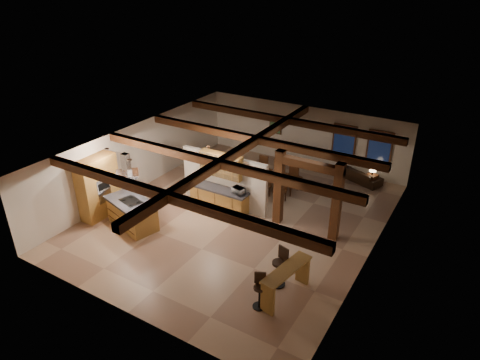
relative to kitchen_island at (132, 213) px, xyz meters
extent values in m
plane|color=tan|center=(3.07, 2.55, -0.53)|extent=(12.00, 12.00, 0.00)
plane|color=beige|center=(3.07, 8.55, 0.92)|extent=(10.00, 0.00, 10.00)
plane|color=beige|center=(3.07, -3.45, 0.92)|extent=(10.00, 0.00, 10.00)
plane|color=beige|center=(-1.93, 2.55, 0.92)|extent=(0.00, 12.00, 12.00)
plane|color=beige|center=(8.07, 2.55, 0.92)|extent=(0.00, 12.00, 12.00)
plane|color=#3A1F12|center=(3.07, 2.55, 2.37)|extent=(12.00, 12.00, 0.00)
cube|color=#3B1C0E|center=(3.07, -1.45, 2.23)|extent=(10.00, 0.25, 0.28)
cube|color=#3B1C0E|center=(3.07, 1.25, 2.23)|extent=(10.00, 0.25, 0.28)
cube|color=#3B1C0E|center=(3.07, 3.85, 2.23)|extent=(10.00, 0.25, 0.28)
cube|color=#3B1C0E|center=(3.07, 6.55, 2.23)|extent=(10.00, 0.25, 0.28)
cube|color=#3B1C0E|center=(3.07, 2.55, 2.23)|extent=(0.28, 12.00, 0.28)
cube|color=#3B1C0E|center=(4.47, 3.05, 0.92)|extent=(0.30, 0.30, 2.90)
cube|color=#3B1C0E|center=(6.67, 3.05, 0.92)|extent=(0.30, 0.30, 2.90)
cube|color=#3B1C0E|center=(5.57, 3.05, 2.07)|extent=(2.50, 0.28, 0.28)
cube|color=beige|center=(2.07, 3.05, 0.57)|extent=(3.80, 0.18, 2.20)
cube|color=#AF8238|center=(-1.60, -0.05, 0.67)|extent=(0.64, 1.60, 2.40)
cube|color=silver|center=(-1.30, -0.05, 0.62)|extent=(0.06, 0.62, 0.95)
cube|color=black|center=(-1.26, -0.05, 0.82)|extent=(0.01, 0.50, 0.28)
cube|color=#AF8238|center=(2.07, 2.66, -0.10)|extent=(2.40, 0.60, 0.86)
cube|color=black|center=(2.07, 2.66, 0.37)|extent=(2.50, 0.66, 0.08)
cube|color=#AF8238|center=(2.07, 2.87, 1.32)|extent=(1.80, 0.34, 0.95)
cube|color=silver|center=(2.07, 2.69, 1.32)|extent=(1.74, 0.02, 0.90)
pyramid|color=silver|center=(0.00, 0.00, 1.20)|extent=(1.10, 1.10, 0.45)
cube|color=silver|center=(0.00, 0.00, 2.01)|extent=(0.26, 0.22, 0.73)
cube|color=#3B1C0E|center=(5.07, 8.49, 0.97)|extent=(1.10, 0.05, 1.70)
cube|color=black|center=(5.07, 8.46, 0.97)|extent=(0.95, 0.02, 1.55)
cube|color=#3B1C0E|center=(6.67, 8.49, 0.97)|extent=(1.10, 0.05, 1.70)
cube|color=black|center=(6.67, 8.46, 0.97)|extent=(0.95, 0.02, 1.55)
cube|color=#3B1C0E|center=(1.57, 8.49, 1.17)|extent=(0.65, 0.04, 0.85)
cube|color=#295F37|center=(1.57, 8.46, 1.17)|extent=(0.55, 0.01, 0.75)
cylinder|color=silver|center=(0.47, -0.25, 2.34)|extent=(0.16, 0.16, 0.03)
cylinder|color=silver|center=(2.07, 2.05, 2.34)|extent=(0.16, 0.16, 0.03)
cylinder|color=silver|center=(-0.93, 0.05, 2.34)|extent=(0.16, 0.16, 0.03)
cube|color=#AF8238|center=(0.00, 0.00, -0.05)|extent=(2.17, 1.48, 0.95)
cube|color=black|center=(0.00, 0.00, 0.46)|extent=(2.33, 1.64, 0.09)
cube|color=black|center=(0.00, 0.00, 0.51)|extent=(0.94, 0.75, 0.02)
imported|color=#3C200F|center=(3.14, 5.20, -0.21)|extent=(2.06, 1.55, 0.64)
imported|color=black|center=(6.14, 8.05, -0.25)|extent=(2.06, 1.40, 0.56)
imported|color=#B2B2B7|center=(2.97, 2.66, 0.54)|extent=(0.52, 0.41, 0.26)
cube|color=#AF8238|center=(6.54, -0.58, 0.45)|extent=(0.80, 1.97, 0.06)
cube|color=#AF8238|center=(6.39, -1.43, -0.05)|extent=(0.44, 0.17, 0.96)
cube|color=#AF8238|center=(6.69, 0.27, -0.05)|extent=(0.44, 0.17, 0.96)
cube|color=#3B1C0E|center=(6.67, 7.83, -0.26)|extent=(0.54, 0.54, 0.54)
cylinder|color=black|center=(6.67, 7.83, 0.10)|extent=(0.06, 0.06, 0.17)
cone|color=#FFD499|center=(6.67, 7.83, 0.27)|extent=(0.30, 0.30, 0.19)
cylinder|color=black|center=(6.09, -1.36, 0.16)|extent=(0.34, 0.34, 0.07)
cube|color=black|center=(6.03, -1.21, 0.38)|extent=(0.31, 0.17, 0.38)
cylinder|color=black|center=(6.09, -1.36, -0.18)|extent=(0.06, 0.06, 0.67)
cylinder|color=black|center=(6.09, -1.36, -0.51)|extent=(0.38, 0.38, 0.03)
cylinder|color=black|center=(6.12, -0.22, 0.27)|extent=(0.40, 0.40, 0.08)
cube|color=black|center=(6.17, -0.04, 0.53)|extent=(0.38, 0.15, 0.45)
cylinder|color=black|center=(6.12, -0.22, -0.13)|extent=(0.07, 0.07, 0.78)
cylinder|color=black|center=(6.12, -0.22, -0.51)|extent=(0.45, 0.45, 0.03)
cube|color=#3B1C0E|center=(2.38, 4.47, -0.05)|extent=(0.45, 0.45, 0.06)
cube|color=#3B1C0E|center=(2.39, 4.70, 0.34)|extent=(0.45, 0.06, 0.79)
cylinder|color=#3B1C0E|center=(2.20, 4.30, -0.31)|extent=(0.05, 0.05, 0.44)
cylinder|color=#3B1C0E|center=(2.56, 4.29, -0.31)|extent=(0.05, 0.05, 0.44)
cylinder|color=#3B1C0E|center=(2.21, 4.66, -0.31)|extent=(0.05, 0.05, 0.44)
cylinder|color=#3B1C0E|center=(2.57, 4.65, -0.31)|extent=(0.05, 0.05, 0.44)
cube|color=#3B1C0E|center=(2.42, 5.95, -0.05)|extent=(0.45, 0.45, 0.06)
cube|color=#3B1C0E|center=(2.41, 5.73, 0.34)|extent=(0.45, 0.06, 0.79)
cylinder|color=#3B1C0E|center=(2.60, 6.13, -0.31)|extent=(0.05, 0.05, 0.44)
cylinder|color=#3B1C0E|center=(2.24, 6.14, -0.31)|extent=(0.05, 0.05, 0.44)
cylinder|color=#3B1C0E|center=(2.59, 5.77, -0.31)|extent=(0.05, 0.05, 0.44)
cylinder|color=#3B1C0E|center=(2.23, 5.78, -0.31)|extent=(0.05, 0.05, 0.44)
cube|color=#3B1C0E|center=(3.12, 4.46, -0.05)|extent=(0.45, 0.45, 0.06)
cube|color=#3B1C0E|center=(3.13, 4.68, 0.34)|extent=(0.45, 0.06, 0.79)
cylinder|color=#3B1C0E|center=(2.94, 4.28, -0.31)|extent=(0.05, 0.05, 0.44)
cylinder|color=#3B1C0E|center=(3.30, 4.27, -0.31)|extent=(0.05, 0.05, 0.44)
cylinder|color=#3B1C0E|center=(2.95, 4.64, -0.31)|extent=(0.05, 0.05, 0.44)
cylinder|color=#3B1C0E|center=(3.31, 4.63, -0.31)|extent=(0.05, 0.05, 0.44)
cube|color=#3B1C0E|center=(3.16, 5.94, -0.05)|extent=(0.45, 0.45, 0.06)
cube|color=#3B1C0E|center=(3.15, 5.71, 0.34)|extent=(0.45, 0.06, 0.79)
cylinder|color=#3B1C0E|center=(3.34, 6.11, -0.31)|extent=(0.05, 0.05, 0.44)
cylinder|color=#3B1C0E|center=(2.98, 6.12, -0.31)|extent=(0.05, 0.05, 0.44)
cylinder|color=#3B1C0E|center=(3.33, 5.75, -0.31)|extent=(0.05, 0.05, 0.44)
cylinder|color=#3B1C0E|center=(2.97, 5.76, -0.31)|extent=(0.05, 0.05, 0.44)
cube|color=#3B1C0E|center=(3.86, 4.44, -0.05)|extent=(0.45, 0.45, 0.06)
cube|color=#3B1C0E|center=(3.87, 4.66, 0.34)|extent=(0.45, 0.06, 0.79)
cylinder|color=#3B1C0E|center=(3.68, 4.26, -0.31)|extent=(0.05, 0.05, 0.44)
cylinder|color=#3B1C0E|center=(4.04, 4.25, -0.31)|extent=(0.05, 0.05, 0.44)
cylinder|color=#3B1C0E|center=(3.69, 4.62, -0.31)|extent=(0.05, 0.05, 0.44)
cylinder|color=#3B1C0E|center=(4.05, 4.61, -0.31)|extent=(0.05, 0.05, 0.44)
cube|color=#3B1C0E|center=(3.90, 5.92, -0.05)|extent=(0.45, 0.45, 0.06)
cube|color=#3B1C0E|center=(3.89, 5.70, 0.34)|extent=(0.45, 0.06, 0.79)
cylinder|color=#3B1C0E|center=(4.08, 6.09, -0.31)|extent=(0.05, 0.05, 0.44)
cylinder|color=#3B1C0E|center=(3.72, 6.10, -0.31)|extent=(0.05, 0.05, 0.44)
cylinder|color=#3B1C0E|center=(4.07, 5.73, -0.31)|extent=(0.05, 0.05, 0.44)
cylinder|color=#3B1C0E|center=(3.72, 5.74, -0.31)|extent=(0.05, 0.05, 0.44)
camera|label=1|loc=(10.41, -9.58, 8.08)|focal=32.00mm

